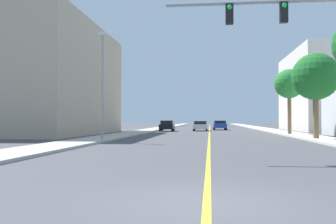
{
  "coord_description": "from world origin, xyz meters",
  "views": [
    {
      "loc": [
        0.06,
        -7.11,
        1.59
      ],
      "look_at": [
        -2.74,
        17.38,
        2.1
      ],
      "focal_mm": 39.24,
      "sensor_mm": 36.0,
      "label": 1
    }
  ],
  "objects_px": {
    "traffic_signal_mast": "(329,34)",
    "street_lamp": "(102,80)",
    "palm_far": "(289,84)",
    "car_black": "(167,126)",
    "car_silver": "(200,126)",
    "palm_mid": "(315,77)",
    "car_blue": "(220,125)"
  },
  "relations": [
    {
      "from": "palm_mid",
      "to": "palm_far",
      "type": "xyz_separation_m",
      "value": [
        -0.18,
        8.5,
        0.25
      ]
    },
    {
      "from": "traffic_signal_mast",
      "to": "car_silver",
      "type": "relative_size",
      "value": 2.37
    },
    {
      "from": "palm_mid",
      "to": "car_black",
      "type": "height_order",
      "value": "palm_mid"
    },
    {
      "from": "car_blue",
      "to": "car_silver",
      "type": "bearing_deg",
      "value": -120.31
    },
    {
      "from": "street_lamp",
      "to": "traffic_signal_mast",
      "type": "bearing_deg",
      "value": -40.17
    },
    {
      "from": "palm_far",
      "to": "car_blue",
      "type": "distance_m",
      "value": 20.42
    },
    {
      "from": "traffic_signal_mast",
      "to": "street_lamp",
      "type": "height_order",
      "value": "street_lamp"
    },
    {
      "from": "palm_far",
      "to": "street_lamp",
      "type": "bearing_deg",
      "value": -142.69
    },
    {
      "from": "traffic_signal_mast",
      "to": "car_black",
      "type": "bearing_deg",
      "value": 107.18
    },
    {
      "from": "traffic_signal_mast",
      "to": "car_blue",
      "type": "xyz_separation_m",
      "value": [
        -3.26,
        41.39,
        -4.3
      ]
    },
    {
      "from": "palm_far",
      "to": "car_silver",
      "type": "distance_m",
      "value": 17.14
    },
    {
      "from": "traffic_signal_mast",
      "to": "palm_far",
      "type": "bearing_deg",
      "value": 82.01
    },
    {
      "from": "street_lamp",
      "to": "palm_far",
      "type": "distance_m",
      "value": 19.71
    },
    {
      "from": "street_lamp",
      "to": "palm_mid",
      "type": "height_order",
      "value": "street_lamp"
    },
    {
      "from": "street_lamp",
      "to": "car_black",
      "type": "xyz_separation_m",
      "value": [
        1.97,
        23.53,
        -3.71
      ]
    },
    {
      "from": "traffic_signal_mast",
      "to": "car_black",
      "type": "height_order",
      "value": "traffic_signal_mast"
    },
    {
      "from": "street_lamp",
      "to": "car_blue",
      "type": "bearing_deg",
      "value": 73.29
    },
    {
      "from": "car_silver",
      "to": "car_black",
      "type": "xyz_separation_m",
      "value": [
        -4.45,
        -2.16,
        0.03
      ]
    },
    {
      "from": "palm_far",
      "to": "car_black",
      "type": "bearing_deg",
      "value": 139.76
    },
    {
      "from": "traffic_signal_mast",
      "to": "car_black",
      "type": "relative_size",
      "value": 2.44
    },
    {
      "from": "traffic_signal_mast",
      "to": "car_silver",
      "type": "height_order",
      "value": "traffic_signal_mast"
    },
    {
      "from": "car_black",
      "to": "car_silver",
      "type": "bearing_deg",
      "value": -155.51
    },
    {
      "from": "palm_far",
      "to": "car_black",
      "type": "distance_m",
      "value": 18.46
    },
    {
      "from": "traffic_signal_mast",
      "to": "palm_far",
      "type": "distance_m",
      "value": 22.72
    },
    {
      "from": "car_black",
      "to": "car_blue",
      "type": "distance_m",
      "value": 10.31
    },
    {
      "from": "car_silver",
      "to": "car_blue",
      "type": "bearing_deg",
      "value": 60.81
    },
    {
      "from": "car_black",
      "to": "street_lamp",
      "type": "bearing_deg",
      "value": 83.79
    },
    {
      "from": "traffic_signal_mast",
      "to": "palm_mid",
      "type": "bearing_deg",
      "value": 76.58
    },
    {
      "from": "street_lamp",
      "to": "palm_far",
      "type": "height_order",
      "value": "street_lamp"
    },
    {
      "from": "car_black",
      "to": "palm_far",
      "type": "bearing_deg",
      "value": 138.34
    },
    {
      "from": "palm_mid",
      "to": "car_silver",
      "type": "height_order",
      "value": "palm_mid"
    },
    {
      "from": "palm_far",
      "to": "car_black",
      "type": "xyz_separation_m",
      "value": [
        -13.7,
        11.59,
        -4.35
      ]
    }
  ]
}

